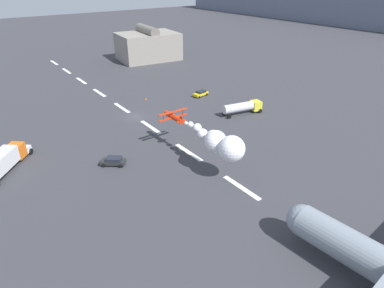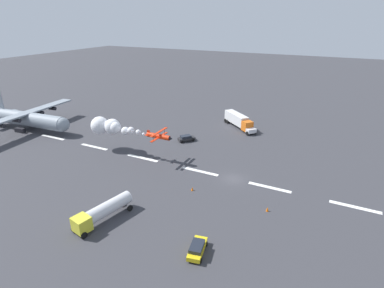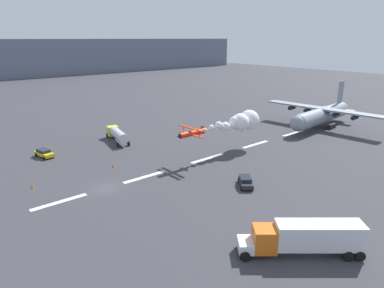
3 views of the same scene
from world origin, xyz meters
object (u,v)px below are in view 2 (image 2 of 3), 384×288
Objects in this scene: cargo_transport_plane at (31,119)px; followme_car_yellow at (186,138)px; semi_truck_orange at (239,120)px; airport_staff_sedan at (197,248)px; fuel_tanker_truck at (103,211)px; traffic_cone_far at (192,189)px; stunt_biplane_red at (110,127)px; traffic_cone_near at (267,209)px.

followme_car_yellow is at bearing -163.97° from cargo_transport_plane.
semi_truck_orange reaches higher than airport_staff_sedan.
fuel_tanker_truck is at bearing 0.48° from airport_staff_sedan.
followme_car_yellow reaches higher than traffic_cone_far.
cargo_transport_plane is at bearing 16.03° from followme_car_yellow.
stunt_biplane_red is at bearing 53.27° from semi_truck_orange.
cargo_transport_plane is at bearing 28.94° from semi_truck_orange.
cargo_transport_plane reaches higher than traffic_cone_near.
stunt_biplane_red is at bearing -33.59° from airport_staff_sedan.
stunt_biplane_red is 28.76× the size of traffic_cone_near.
fuel_tanker_truck reaches higher than followme_car_yellow.
cargo_transport_plane reaches higher than traffic_cone_far.
cargo_transport_plane is at bearing -7.55° from traffic_cone_near.
followme_car_yellow is at bearing 61.47° from semi_truck_orange.
cargo_transport_plane is 41.17× the size of traffic_cone_far.
cargo_transport_plane is 2.60× the size of semi_truck_orange.
traffic_cone_near is at bearing -148.19° from fuel_tanker_truck.
followme_car_yellow is 0.93× the size of airport_staff_sedan.
cargo_transport_plane is 41.17× the size of traffic_cone_near.
airport_staff_sedan is at bearing 65.63° from traffic_cone_near.
stunt_biplane_red reaches higher than followme_car_yellow.
fuel_tanker_truck is 16.56m from traffic_cone_far.
cargo_transport_plane is 58.12m from semi_truck_orange.
traffic_cone_near is at bearing 140.84° from followme_car_yellow.
stunt_biplane_red is 36.56m from semi_truck_orange.
fuel_tanker_truck is at bearing 95.81° from followme_car_yellow.
semi_truck_orange is 15.85× the size of traffic_cone_far.
semi_truck_orange is 37.06m from traffic_cone_far.
fuel_tanker_truck is 13.62× the size of traffic_cone_far.
traffic_cone_far is at bearing -61.30° from airport_staff_sedan.
semi_truck_orange reaches higher than followme_car_yellow.
followme_car_yellow is 24.09m from traffic_cone_far.
cargo_transport_plane is 54.97m from traffic_cone_far.
semi_truck_orange is (-50.84, -28.12, -1.27)m from cargo_transport_plane.
traffic_cone_far is at bearing 120.00° from followme_car_yellow.
stunt_biplane_red reaches higher than traffic_cone_near.
airport_staff_sedan is at bearing 118.70° from traffic_cone_far.
cargo_transport_plane reaches higher than fuel_tanker_truck.
traffic_cone_near is (-22.38, -13.88, -1.38)m from fuel_tanker_truck.
followme_car_yellow and airport_staff_sedan have the same top height.
stunt_biplane_red is 4.50× the size of airport_staff_sedan.
fuel_tanker_truck is (-16.60, 21.89, -4.22)m from stunt_biplane_red.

